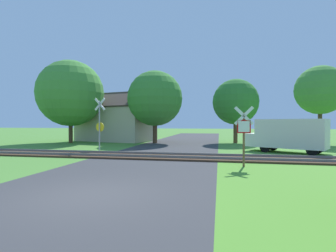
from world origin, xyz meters
The scene contains 11 objects.
ground_plane centered at (0.00, 0.00, 0.00)m, with size 160.00×160.00×0.00m, color #4C8433.
road_asphalt centered at (0.00, 2.00, 0.00)m, with size 7.01×80.00×0.01m, color #38383A.
rail_track centered at (0.00, 8.12, 0.06)m, with size 60.00×2.60×0.22m.
stop_sign_near centered at (4.68, 5.72, 1.62)m, with size 0.88×0.15×2.76m.
crossing_sign_far centered at (-4.47, 10.11, 2.02)m, with size 0.87×0.20×3.71m.
house centered at (-7.58, 20.68, 2.01)m, with size 9.03×6.84×5.36m.
tree_center centered at (-2.61, 18.30, 4.36)m, with size 5.39×5.39×7.06m.
tree_left centered at (-10.88, 16.98, 4.89)m, with size 6.50×6.50×8.15m.
tree_far centered at (12.78, 20.06, 5.02)m, with size 4.51×4.51×7.29m.
tree_right centered at (5.14, 19.99, 4.04)m, with size 4.48×4.48×6.29m.
mail_truck centered at (8.10, 12.08, 1.24)m, with size 5.18×4.02×2.24m.
Camera 1 is at (3.59, -6.57, 2.02)m, focal length 28.00 mm.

